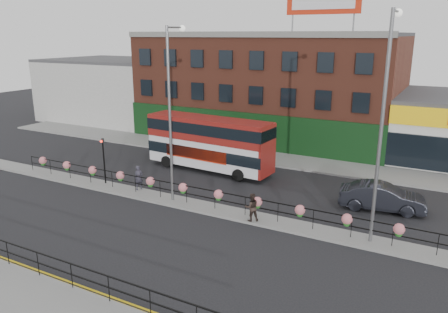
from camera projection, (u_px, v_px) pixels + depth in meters
The scene contains 16 objects.
ground at pixel (201, 208), 26.52m from camera, with size 120.00×120.00×0.00m, color black.
north_pavement at pixel (275, 159), 36.67m from camera, with size 60.00×4.00×0.15m, color gray.
median at pixel (201, 207), 26.50m from camera, with size 60.00×1.60×0.15m, color gray.
yellow_line_inner at pixel (80, 286), 18.31m from camera, with size 60.00×0.10×0.01m, color gold.
yellow_line_outer at pixel (77, 288), 18.15m from camera, with size 60.00×0.10×0.01m, color gold.
brick_building at pixel (269, 86), 43.87m from camera, with size 25.00×12.21×10.30m.
warehouse_west at pixel (116, 89), 53.56m from camera, with size 15.50×12.00×7.30m.
median_railing at pixel (200, 192), 26.24m from camera, with size 30.04×0.56×1.23m.
south_railing at pixel (37, 258), 18.62m from camera, with size 20.04×0.05×1.12m.
double_decker_bus at pixel (209, 138), 33.17m from camera, with size 10.30×3.05×4.11m.
car at pixel (382, 197), 26.02m from camera, with size 5.14×2.48×1.63m, color black.
pedestrian_a at pixel (139, 178), 29.00m from camera, with size 0.59×0.70×1.64m, color #2E2C38.
pedestrian_b at pixel (252, 207), 24.13m from camera, with size 0.99×0.97×1.61m, color #2D221D.
lamp_column_west at pixel (172, 100), 25.98m from camera, with size 0.38×1.85×10.55m.
lamp_column_east at pixel (384, 110), 20.41m from camera, with size 0.40×1.96×11.19m.
traffic_light_median at pixel (103, 151), 29.85m from camera, with size 0.15×0.28×3.65m.
Camera 1 is at (12.98, -21.04, 10.20)m, focal length 35.00 mm.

